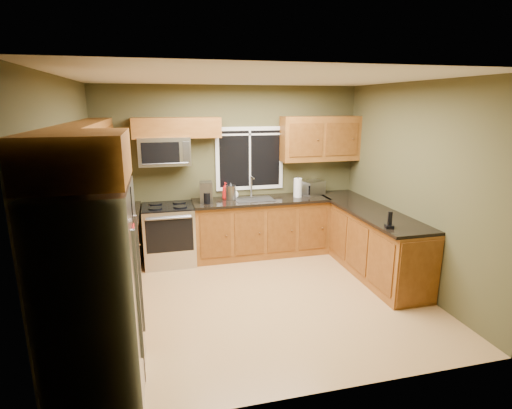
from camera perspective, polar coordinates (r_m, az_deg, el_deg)
name	(u,v)px	position (r m, az deg, el deg)	size (l,w,h in m)	color
floor	(259,298)	(5.25, 0.40, -13.22)	(4.20, 4.20, 0.00)	#AF824C
ceiling	(259,78)	(4.67, 0.46, 17.65)	(4.20, 4.20, 0.00)	white
back_wall	(232,171)	(6.51, -3.51, 4.75)	(4.20, 4.20, 0.00)	#464326
front_wall	(316,246)	(3.14, 8.61, -5.94)	(4.20, 4.20, 0.00)	#464326
left_wall	(70,206)	(4.74, -25.02, -0.22)	(3.60, 3.60, 0.00)	#464326
right_wall	(413,187)	(5.67, 21.49, 2.34)	(3.60, 3.60, 0.00)	#464326
window	(250,158)	(6.52, -0.90, 6.59)	(1.12, 0.03, 1.02)	white
base_cabinets_left	(111,265)	(5.41, -19.95, -8.06)	(0.60, 2.65, 0.90)	brown
countertop_left	(110,229)	(5.25, -20.11, -3.29)	(0.65, 2.65, 0.04)	black
base_cabinets_back	(261,228)	(6.52, 0.69, -3.35)	(2.17, 0.60, 0.90)	brown
countertop_back	(261,200)	(6.37, 0.76, 0.62)	(2.17, 0.65, 0.04)	black
base_cabinets_peninsula	(367,240)	(6.18, 15.57, -4.90)	(0.60, 2.52, 0.90)	brown
countertop_peninsula	(367,209)	(6.04, 15.62, -0.69)	(0.65, 2.50, 0.04)	black
upper_cabinets_left	(88,153)	(5.08, -22.82, 6.78)	(0.33, 2.65, 0.72)	brown
upper_cabinets_back_left	(177,128)	(6.17, -11.25, 10.71)	(1.30, 0.33, 0.30)	brown
upper_cabinets_back_right	(320,139)	(6.70, 9.14, 9.27)	(1.30, 0.33, 0.72)	brown
upper_cabinet_over_fridge	(77,158)	(3.29, -24.20, 6.11)	(0.72, 0.90, 0.38)	brown
refrigerator	(92,295)	(3.61, -22.33, -11.91)	(0.74, 0.90, 1.80)	#B7B7BC
range	(169,234)	(6.30, -12.29, -4.16)	(0.76, 0.69, 0.94)	#B7B7BC
microwave	(164,151)	(6.16, -12.95, 7.44)	(0.76, 0.41, 0.42)	#B7B7BC
sink	(254,198)	(6.35, -0.29, 0.88)	(0.60, 0.42, 0.36)	slate
toaster_oven	(312,188)	(6.74, 8.05, 2.41)	(0.44, 0.41, 0.23)	#B7B7BC
coffee_maker	(206,193)	(6.15, -7.12, 1.65)	(0.22, 0.28, 0.32)	slate
kettle	(231,192)	(6.28, -3.62, 1.81)	(0.20, 0.20, 0.28)	#B7B7BC
paper_towel_roll	(298,188)	(6.51, 5.98, 2.40)	(0.16, 0.16, 0.34)	white
soap_bottle_a	(225,191)	(6.36, -4.41, 1.96)	(0.10, 0.10, 0.27)	red
soap_bottle_c	(234,193)	(6.40, -3.18, 1.69)	(0.14, 0.14, 0.18)	white
cordless_phone	(390,223)	(5.14, 18.54, -2.55)	(0.12, 0.12, 0.21)	black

